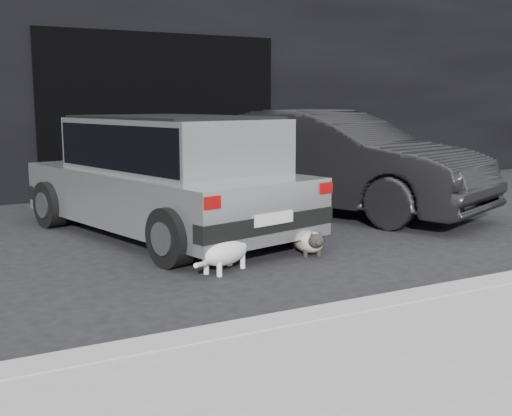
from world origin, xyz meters
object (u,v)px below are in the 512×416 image
cat_siamese (309,241)px  cat_white (228,249)px  silver_hatchback (168,171)px  second_car (332,161)px

cat_siamese → cat_white: bearing=25.5°
silver_hatchback → cat_white: bearing=-106.2°
second_car → cat_siamese: second_car is taller
cat_siamese → cat_white: size_ratio=1.03×
silver_hatchback → cat_white: 1.79m
second_car → silver_hatchback: bearing=166.2°
silver_hatchback → second_car: size_ratio=0.93×
cat_white → cat_siamese: bearing=73.5°
second_car → cat_siamese: (-1.63, -1.94, -0.57)m
cat_siamese → silver_hatchback: bearing=-44.2°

